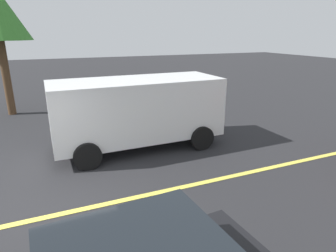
{
  "coord_description": "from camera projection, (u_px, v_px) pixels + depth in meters",
  "views": [
    {
      "loc": [
        0.37,
        -5.54,
        3.55
      ],
      "look_at": [
        2.83,
        0.26,
        1.51
      ],
      "focal_mm": 30.9,
      "sensor_mm": 36.0,
      "label": 1
    }
  ],
  "objects": [
    {
      "name": "lane_marking_centre",
      "position": [
        179.0,
        188.0,
        6.92
      ],
      "size": [
        28.0,
        0.16,
        0.01
      ],
      "primitive_type": "cube",
      "color": "#E0D14C"
    },
    {
      "name": "white_van",
      "position": [
        137.0,
        109.0,
        9.06
      ],
      "size": [
        5.22,
        2.3,
        2.2
      ],
      "color": "white",
      "rests_on": "ground_plane"
    },
    {
      "name": "ground_plane",
      "position": [
        44.0,
        218.0,
        5.8
      ],
      "size": [
        80.0,
        80.0,
        0.0
      ],
      "primitive_type": "plane",
      "color": "#262628"
    }
  ]
}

